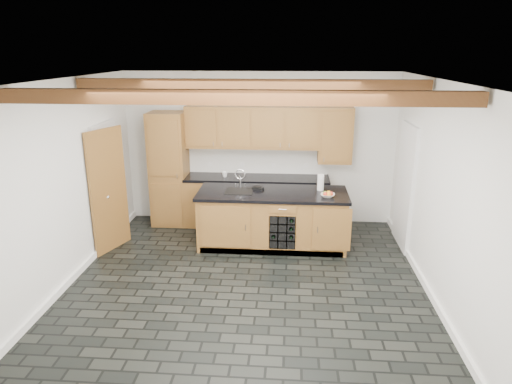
{
  "coord_description": "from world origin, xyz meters",
  "views": [
    {
      "loc": [
        0.57,
        -5.84,
        3.15
      ],
      "look_at": [
        0.07,
        0.8,
        1.08
      ],
      "focal_mm": 32.0,
      "sensor_mm": 36.0,
      "label": 1
    }
  ],
  "objects_px": {
    "kitchen_scale": "(258,188)",
    "paper_towel": "(321,182)",
    "fruit_bowl": "(328,195)",
    "island": "(273,219)"
  },
  "relations": [
    {
      "from": "fruit_bowl",
      "to": "paper_towel",
      "type": "relative_size",
      "value": 0.83
    },
    {
      "from": "island",
      "to": "fruit_bowl",
      "type": "bearing_deg",
      "value": -11.99
    },
    {
      "from": "kitchen_scale",
      "to": "paper_towel",
      "type": "relative_size",
      "value": 0.79
    },
    {
      "from": "kitchen_scale",
      "to": "fruit_bowl",
      "type": "height_order",
      "value": "kitchen_scale"
    },
    {
      "from": "kitchen_scale",
      "to": "paper_towel",
      "type": "xyz_separation_m",
      "value": [
        1.04,
        0.04,
        0.11
      ]
    },
    {
      "from": "kitchen_scale",
      "to": "paper_towel",
      "type": "height_order",
      "value": "paper_towel"
    },
    {
      "from": "paper_towel",
      "to": "island",
      "type": "bearing_deg",
      "value": -167.05
    },
    {
      "from": "kitchen_scale",
      "to": "island",
      "type": "bearing_deg",
      "value": -6.59
    },
    {
      "from": "paper_towel",
      "to": "fruit_bowl",
      "type": "bearing_deg",
      "value": -75.56
    },
    {
      "from": "island",
      "to": "fruit_bowl",
      "type": "height_order",
      "value": "fruit_bowl"
    }
  ]
}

